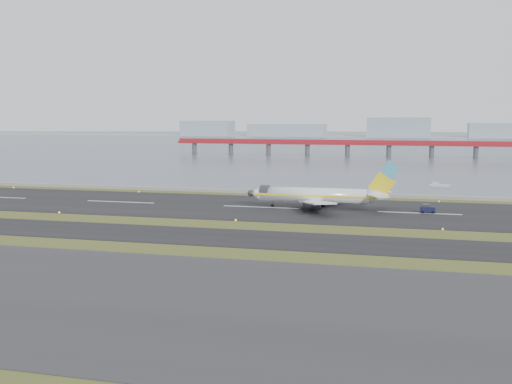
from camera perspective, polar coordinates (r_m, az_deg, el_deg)
ground at (r=138.05m, az=-2.71°, el=-3.10°), size 1000.00×1000.00×0.00m
apron_strip at (r=88.46m, az=-13.69°, el=-8.89°), size 1000.00×50.00×0.10m
taxiway_strip at (r=126.84m, az=-4.35°, el=-3.97°), size 1000.00×18.00×0.10m
runway_strip at (r=166.52m, az=0.42°, el=-1.37°), size 1000.00×45.00×0.10m
seawall at (r=195.41m, az=2.62°, el=-0.04°), size 1000.00×2.50×1.00m
bay_water at (r=591.50m, az=10.95°, el=4.35°), size 1400.00×800.00×1.30m
red_pier at (r=380.54m, az=11.74°, el=4.16°), size 260.00×5.00×10.20m
far_shoreline at (r=750.30m, az=12.87°, el=5.25°), size 1400.00×80.00×60.50m
airliner at (r=164.51m, az=5.70°, el=-0.31°), size 38.52×32.89×12.80m
pushback_tug at (r=161.94m, az=14.98°, el=-1.47°), size 3.61×2.25×2.25m
workboat_near at (r=223.83m, az=15.95°, el=0.57°), size 6.84×3.19×1.60m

